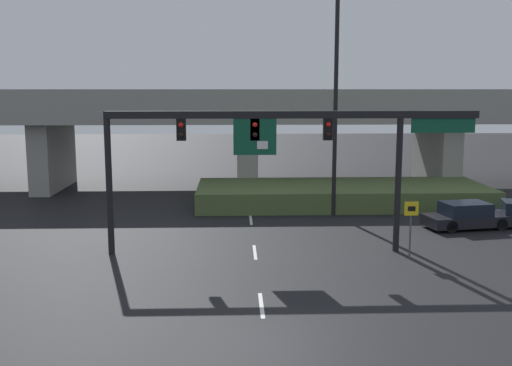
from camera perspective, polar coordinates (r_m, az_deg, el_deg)
ground_plane at (r=17.93m, az=0.96°, el=-14.88°), size 160.00×160.00×0.00m
lane_markings at (r=30.17m, az=-0.32°, el=-4.91°), size 0.14×22.27×0.01m
signal_gantry at (r=26.09m, az=2.40°, el=4.26°), size 16.28×0.44×6.29m
speed_limit_sign at (r=26.49m, az=14.53°, el=-3.50°), size 0.60×0.11×2.54m
highway_light_pole_near at (r=34.24m, az=7.65°, el=10.74°), size 0.70×0.36×15.92m
overpass_bridge at (r=43.62m, az=-0.89°, el=6.09°), size 49.63×8.83×7.20m
grass_embankment at (r=38.17m, az=8.15°, el=-1.10°), size 18.10×6.52×1.24m
parked_sedan_near_right at (r=33.24m, az=19.46°, el=-3.00°), size 4.78×2.58×1.37m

